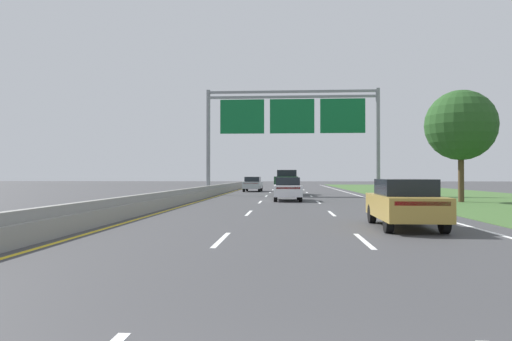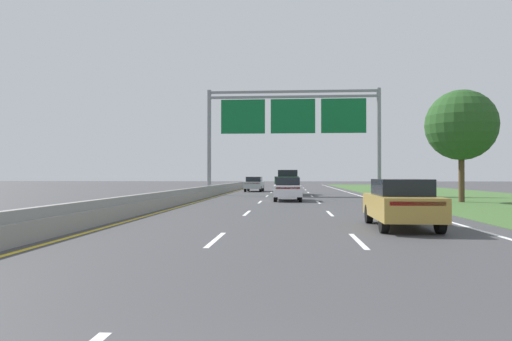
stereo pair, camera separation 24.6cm
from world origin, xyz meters
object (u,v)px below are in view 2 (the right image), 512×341
overhead_sign_gantry (293,120)px  car_gold_right_lane_sedan (401,203)px  car_white_centre_lane_sedan (288,189)px  car_silver_left_lane_sedan (254,184)px  pickup_truck_darkgreen (288,183)px  roadside_tree_mid (461,125)px

overhead_sign_gantry → car_gold_right_lane_sedan: bearing=-82.6°
overhead_sign_gantry → car_white_centre_lane_sedan: bearing=-92.5°
car_silver_left_lane_sedan → car_gold_right_lane_sedan: bearing=-166.8°
pickup_truck_darkgreen → overhead_sign_gantry: bearing=-152.5°
car_silver_left_lane_sedan → roadside_tree_mid: 25.20m
overhead_sign_gantry → car_white_centre_lane_sedan: size_ratio=3.40×
overhead_sign_gantry → car_gold_right_lane_sedan: size_ratio=3.40×
car_white_centre_lane_sedan → roadside_tree_mid: roadside_tree_mid is taller
pickup_truck_darkgreen → car_white_centre_lane_sedan: size_ratio=1.23×
overhead_sign_gantry → roadside_tree_mid: bearing=-44.3°
pickup_truck_darkgreen → car_silver_left_lane_sedan: bearing=24.0°
car_white_centre_lane_sedan → car_silver_left_lane_sedan: bearing=10.1°
car_white_centre_lane_sedan → roadside_tree_mid: bearing=-97.0°
pickup_truck_darkgreen → car_white_centre_lane_sedan: pickup_truck_darkgreen is taller
overhead_sign_gantry → car_silver_left_lane_sedan: 11.98m
car_silver_left_lane_sedan → overhead_sign_gantry: bearing=-155.7°
pickup_truck_darkgreen → car_silver_left_lane_sedan: pickup_truck_darkgreen is taller
car_gold_right_lane_sedan → roadside_tree_mid: 17.57m
car_silver_left_lane_sedan → roadside_tree_mid: size_ratio=0.62×
car_white_centre_lane_sedan → overhead_sign_gantry: bearing=-3.5°
pickup_truck_darkgreen → roadside_tree_mid: 16.25m
overhead_sign_gantry → roadside_tree_mid: overhead_sign_gantry is taller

